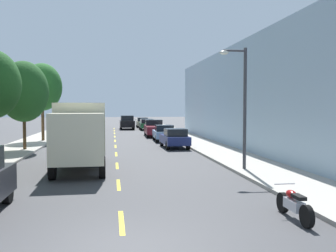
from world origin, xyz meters
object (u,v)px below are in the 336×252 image
at_px(parked_motorcycle, 294,205).
at_px(street_tree_farthest, 42,87).
at_px(parked_wagon_orange, 79,126).
at_px(parked_hatchback_champagne, 142,122).
at_px(parked_pickup_red, 85,122).
at_px(street_lamp, 242,98).
at_px(street_tree_third, 24,92).
at_px(moving_black_sedan, 127,122).
at_px(parked_hatchback_sky, 164,133).
at_px(parked_hatchback_navy, 175,138).
at_px(parked_hatchback_white, 66,133).
at_px(delivery_box_truck, 81,132).
at_px(parked_pickup_burgundy, 155,129).
at_px(parked_wagon_forest, 147,124).

bearing_deg(parked_motorcycle, street_tree_farthest, 113.75).
height_order(street_tree_farthest, parked_wagon_orange, street_tree_farthest).
distance_m(street_tree_farthest, parked_wagon_orange, 13.30).
bearing_deg(parked_hatchback_champagne, parked_pickup_red, 171.66).
bearing_deg(parked_motorcycle, street_lamp, 81.37).
distance_m(street_tree_third, parked_motorcycle, 21.66).
bearing_deg(parked_pickup_red, parked_motorcycle, -79.57).
bearing_deg(moving_black_sedan, parked_wagon_orange, -136.73).
relative_size(parked_hatchback_sky, parked_hatchback_champagne, 1.01).
bearing_deg(parked_wagon_orange, parked_pickup_red, 90.01).
distance_m(street_tree_third, parked_hatchback_navy, 11.40).
relative_size(parked_hatchback_sky, parked_wagon_orange, 0.85).
relative_size(street_lamp, parked_hatchback_sky, 1.44).
height_order(moving_black_sedan, parked_motorcycle, moving_black_sedan).
bearing_deg(street_lamp, parked_hatchback_champagne, 92.29).
distance_m(street_tree_third, parked_hatchback_champagne, 32.09).
bearing_deg(street_tree_farthest, parked_hatchback_white, 21.47).
height_order(street_lamp, parked_motorcycle, street_lamp).
distance_m(parked_hatchback_champagne, parked_motorcycle, 48.23).
bearing_deg(delivery_box_truck, parked_pickup_red, 93.68).
bearing_deg(street_tree_third, parked_hatchback_white, 76.18).
relative_size(street_tree_third, parked_motorcycle, 3.03).
bearing_deg(street_tree_farthest, parked_pickup_red, 85.17).
xyz_separation_m(delivery_box_truck, parked_wagon_orange, (-2.55, 28.03, -1.08)).
bearing_deg(parked_motorcycle, moving_black_sedan, 93.87).
relative_size(street_tree_farthest, parked_hatchback_sky, 1.71).
bearing_deg(moving_black_sedan, street_lamp, -83.44).
relative_size(parked_hatchback_sky, moving_black_sedan, 0.84).
height_order(street_tree_farthest, parked_pickup_burgundy, street_tree_farthest).
height_order(parked_wagon_orange, parked_hatchback_navy, same).
distance_m(street_tree_farthest, parked_hatchback_sky, 11.61).
xyz_separation_m(street_lamp, delivery_box_truck, (-7.73, 2.04, -1.68)).
bearing_deg(parked_hatchback_white, street_tree_farthest, -158.53).
bearing_deg(street_tree_farthest, parked_pickup_burgundy, 25.19).
bearing_deg(parked_hatchback_champagne, parked_wagon_forest, -89.45).
height_order(street_tree_farthest, parked_hatchback_navy, street_tree_farthest).
relative_size(parked_pickup_burgundy, parked_wagon_forest, 1.13).
relative_size(street_tree_farthest, parked_wagon_forest, 1.46).
distance_m(street_tree_farthest, parked_hatchback_navy, 13.43).
height_order(parked_wagon_orange, parked_wagon_forest, same).
relative_size(parked_hatchback_white, parked_pickup_burgundy, 0.76).
bearing_deg(delivery_box_truck, street_tree_farthest, 106.47).
distance_m(parked_hatchback_white, parked_motorcycle, 27.69).
xyz_separation_m(parked_hatchback_navy, moving_black_sedan, (-2.66, 25.02, 0.23)).
bearing_deg(street_tree_farthest, parked_wagon_forest, 56.64).
bearing_deg(parked_pickup_burgundy, parked_wagon_orange, 138.89).
xyz_separation_m(parked_hatchback_sky, moving_black_sedan, (-2.60, 19.29, 0.23)).
bearing_deg(parked_wagon_orange, street_tree_farthest, -99.29).
xyz_separation_m(street_tree_third, parked_hatchback_white, (1.95, 7.94, -3.46)).
distance_m(street_tree_farthest, parked_pickup_burgundy, 12.42).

